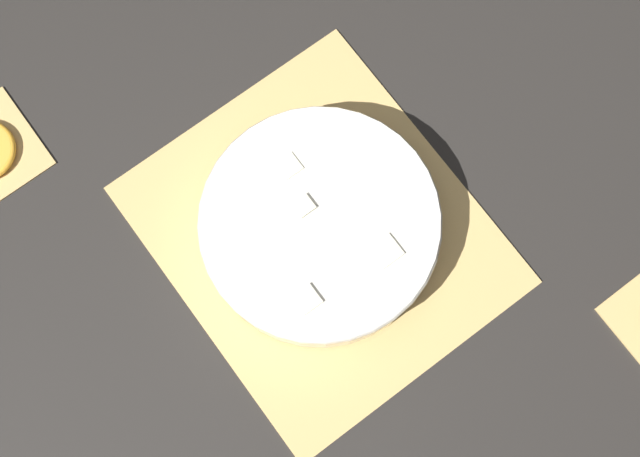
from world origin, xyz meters
name	(u,v)px	position (x,y,z in m)	size (l,w,h in m)	color
ground_plane	(320,235)	(0.00, 0.00, 0.00)	(6.00, 6.00, 0.00)	black
bamboo_mat_center	(320,234)	(0.00, 0.00, 0.00)	(0.41, 0.36, 0.01)	tan
fruit_salad_bowl	(320,226)	(0.00, 0.00, 0.04)	(0.28, 0.28, 0.07)	silver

